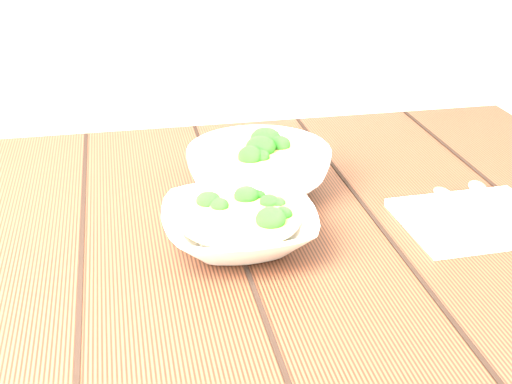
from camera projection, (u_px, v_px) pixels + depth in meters
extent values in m
cube|color=#34190E|center=(244.00, 233.00, 1.00)|extent=(1.20, 0.80, 0.04)
cube|color=#34190E|center=(459.00, 288.00, 1.56)|extent=(0.07, 0.07, 0.71)
imported|color=white|center=(239.00, 227.00, 0.92)|extent=(0.20, 0.20, 0.05)
cylinder|color=olive|center=(239.00, 217.00, 0.92)|extent=(0.16, 0.16, 0.00)
ellipsoid|color=#23771A|center=(253.00, 210.00, 0.92)|extent=(0.03, 0.03, 0.03)
ellipsoid|color=#23771A|center=(240.00, 202.00, 0.94)|extent=(0.03, 0.03, 0.03)
ellipsoid|color=#23771A|center=(209.00, 205.00, 0.94)|extent=(0.03, 0.03, 0.03)
ellipsoid|color=#23771A|center=(222.00, 217.00, 0.90)|extent=(0.03, 0.03, 0.03)
ellipsoid|color=#23771A|center=(238.00, 227.00, 0.88)|extent=(0.03, 0.03, 0.03)
ellipsoid|color=#23771A|center=(273.00, 223.00, 0.89)|extent=(0.03, 0.03, 0.03)
imported|color=white|center=(259.00, 170.00, 1.07)|extent=(0.25, 0.25, 0.07)
cylinder|color=olive|center=(259.00, 156.00, 1.06)|extent=(0.17, 0.17, 0.00)
ellipsoid|color=#23771A|center=(272.00, 149.00, 1.06)|extent=(0.04, 0.04, 0.03)
ellipsoid|color=#23771A|center=(259.00, 143.00, 1.09)|extent=(0.04, 0.04, 0.03)
ellipsoid|color=#23771A|center=(231.00, 145.00, 1.08)|extent=(0.04, 0.04, 0.03)
ellipsoid|color=#23771A|center=(244.00, 155.00, 1.04)|extent=(0.04, 0.04, 0.03)
ellipsoid|color=#23771A|center=(258.00, 162.00, 1.02)|extent=(0.04, 0.04, 0.03)
ellipsoid|color=#23771A|center=(291.00, 159.00, 1.03)|extent=(0.04, 0.04, 0.03)
torus|color=black|center=(271.00, 202.00, 1.02)|extent=(0.11, 0.11, 0.02)
cube|color=beige|center=(474.00, 220.00, 0.98)|extent=(0.20, 0.17, 0.01)
cylinder|color=#A59F91|center=(466.00, 217.00, 0.97)|extent=(0.01, 0.13, 0.01)
ellipsoid|color=#A59F91|center=(444.00, 194.00, 1.04)|extent=(0.03, 0.05, 0.01)
cylinder|color=#A59F91|center=(488.00, 209.00, 0.99)|extent=(0.04, 0.12, 0.01)
ellipsoid|color=#A59F91|center=(477.00, 187.00, 1.06)|extent=(0.04, 0.05, 0.01)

